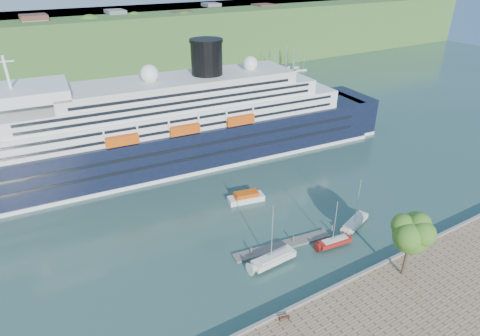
% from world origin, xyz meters
% --- Properties ---
extents(ground, '(400.00, 400.00, 0.00)m').
position_xyz_m(ground, '(0.00, 0.00, 0.00)').
color(ground, '#294941').
rests_on(ground, ground).
extents(far_hillside, '(400.00, 50.00, 24.00)m').
position_xyz_m(far_hillside, '(0.00, 145.00, 12.00)').
color(far_hillside, '#395B24').
rests_on(far_hillside, ground).
extents(quay_coping, '(220.00, 0.50, 0.30)m').
position_xyz_m(quay_coping, '(0.00, -0.20, 1.15)').
color(quay_coping, slate).
rests_on(quay_coping, promenade).
extents(cruise_ship, '(124.65, 28.63, 27.75)m').
position_xyz_m(cruise_ship, '(-7.26, 51.63, 13.87)').
color(cruise_ship, black).
rests_on(cruise_ship, ground).
extents(park_bench, '(1.53, 0.99, 0.91)m').
position_xyz_m(park_bench, '(-9.73, -1.20, 1.46)').
color(park_bench, '#3F1D12').
rests_on(park_bench, promenade).
extents(promenade_tree, '(6.87, 6.87, 11.38)m').
position_xyz_m(promenade_tree, '(10.62, -3.23, 6.69)').
color(promenade_tree, '#325E18').
rests_on(promenade_tree, promenade).
extents(floating_pontoon, '(17.69, 4.47, 0.39)m').
position_xyz_m(floating_pontoon, '(-0.14, 12.13, 0.20)').
color(floating_pontoon, slate).
rests_on(floating_pontoon, ground).
extents(sailboat_white_near, '(8.30, 2.65, 10.60)m').
position_xyz_m(sailboat_white_near, '(-4.00, 9.33, 5.30)').
color(sailboat_white_near, silver).
rests_on(sailboat_white_near, ground).
extents(sailboat_red, '(6.71, 2.51, 8.47)m').
position_xyz_m(sailboat_red, '(7.40, 7.87, 4.23)').
color(sailboat_red, maroon).
rests_on(sailboat_red, ground).
extents(sailboat_white_far, '(7.50, 4.30, 9.36)m').
position_xyz_m(sailboat_white_far, '(14.50, 10.16, 4.68)').
color(sailboat_white_far, silver).
rests_on(sailboat_white_far, ground).
extents(tender_launch, '(7.63, 3.87, 2.01)m').
position_xyz_m(tender_launch, '(1.98, 27.48, 1.01)').
color(tender_launch, '#C8480B').
rests_on(tender_launch, ground).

